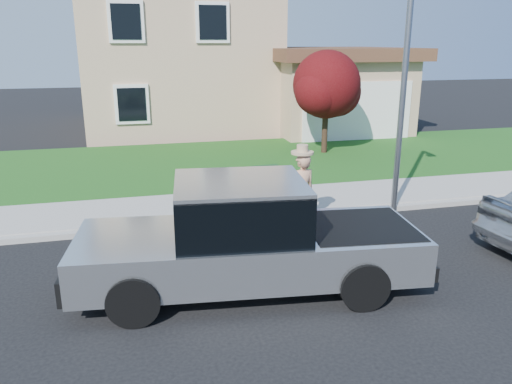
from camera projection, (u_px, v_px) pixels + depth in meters
ground at (276, 281)px, 8.50m from camera, size 80.00×80.00×0.00m
curb at (283, 217)px, 11.41m from camera, size 40.00×0.20×0.12m
sidewalk at (271, 202)px, 12.42m from camera, size 40.00×2.00×0.15m
lawn at (235, 162)px, 16.61m from camera, size 40.00×7.00×0.10m
house at (207, 58)px, 23.11m from camera, size 14.00×11.30×6.85m
pickup_truck at (248, 240)px, 8.01m from camera, size 5.79×2.49×1.85m
woman at (301, 192)px, 10.36m from camera, size 0.72×0.56×1.91m
ornamental_tree at (327, 88)px, 17.24m from camera, size 2.59×2.33×3.55m
trash_bin at (269, 190)px, 11.35m from camera, size 0.70×0.78×1.03m
street_lamp at (406, 72)px, 10.89m from camera, size 0.30×0.75×5.74m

